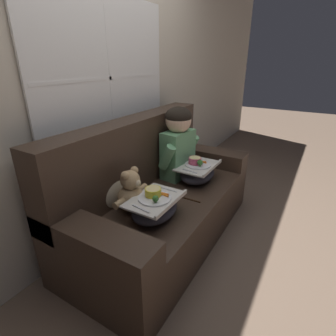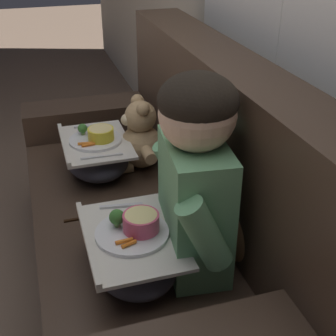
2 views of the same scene
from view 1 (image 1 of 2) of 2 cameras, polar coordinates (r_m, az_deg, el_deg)
The scene contains 9 objects.
ground_plane at distance 2.38m, azimuth -0.52°, elevation -14.47°, with size 14.00×14.00×0.00m, color brown.
wall_back_with_window at distance 2.24m, azimuth -13.45°, elevation 18.56°, with size 8.00×0.08×2.60m.
couch at distance 2.22m, azimuth -2.26°, elevation -6.60°, with size 1.82×0.84×1.00m.
throw_pillow_behind_child at distance 2.47m, azimuth -1.25°, elevation 2.41°, with size 0.33×0.16×0.34m.
throw_pillow_behind_teddy at distance 1.97m, azimuth -11.91°, elevation -3.66°, with size 0.34×0.16×0.35m.
child_figure at distance 2.33m, azimuth 2.23°, elevation 6.17°, with size 0.47×0.24×0.64m.
teddy_bear at distance 1.88m, azimuth -7.95°, elevation -5.45°, with size 0.35×0.24×0.32m.
lap_tray_child at distance 2.34m, azimuth 6.43°, elevation -0.88°, with size 0.41×0.29×0.22m.
lap_tray_teddy at distance 1.80m, azimuth -2.86°, elevation -8.48°, with size 0.40×0.28×0.21m.
Camera 1 is at (-1.62, -0.99, 1.44)m, focal length 28.00 mm.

